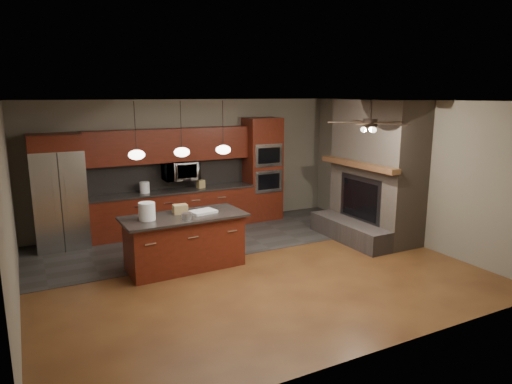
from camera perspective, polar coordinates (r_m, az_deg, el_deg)
ground at (r=7.90m, az=-0.84°, el=-9.44°), size 7.00×7.00×0.00m
ceiling at (r=7.35m, az=-0.90°, el=11.32°), size 7.00×6.00×0.02m
back_wall at (r=10.23m, az=-8.44°, el=3.53°), size 7.00×0.02×2.80m
right_wall at (r=9.57m, az=18.23°, el=2.46°), size 0.02×6.00×2.80m
left_wall at (r=6.74m, az=-28.53°, el=-2.25°), size 0.02×6.00×2.80m
slate_tile_patch at (r=9.45m, az=-5.77°, el=-5.81°), size 7.00×2.40×0.01m
fireplace_column at (r=9.55m, az=14.54°, el=2.04°), size 1.30×2.10×2.80m
back_cabinetry at (r=9.94m, az=-10.45°, el=0.24°), size 3.59×0.64×2.20m
oven_tower at (r=10.66m, az=0.82°, el=2.87°), size 0.80×0.63×2.38m
microwave at (r=9.93m, az=-9.44°, el=2.65°), size 0.73×0.41×0.50m
refrigerator at (r=9.38m, az=-23.42°, el=-0.01°), size 0.94×0.75×2.19m
kitchen_island at (r=7.85m, az=-8.90°, el=-6.11°), size 2.07×0.99×0.92m
white_bucket at (r=7.53m, az=-13.48°, el=-2.36°), size 0.28×0.28×0.29m
paint_can at (r=7.47m, az=-8.68°, el=-3.01°), size 0.17×0.17×0.10m
paint_tray at (r=7.84m, az=-6.64°, el=-2.46°), size 0.48×0.37×0.04m
cardboard_box at (r=7.86m, az=-9.46°, el=-2.10°), size 0.25×0.19×0.15m
counter_bucket at (r=9.72m, az=-13.76°, el=0.55°), size 0.24×0.24×0.23m
counter_box at (r=10.03m, az=-6.93°, el=1.00°), size 0.18×0.16×0.18m
pendant_left at (r=7.51m, az=-14.70°, el=4.55°), size 0.26×0.26×0.92m
pendant_center at (r=7.71m, az=-9.25°, el=4.97°), size 0.26×0.26×0.92m
pendant_right at (r=7.98m, az=-4.11°, el=5.33°), size 0.26×0.26×0.92m
ceiling_fan at (r=7.71m, az=14.06°, el=8.45°), size 1.27×1.33×0.41m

